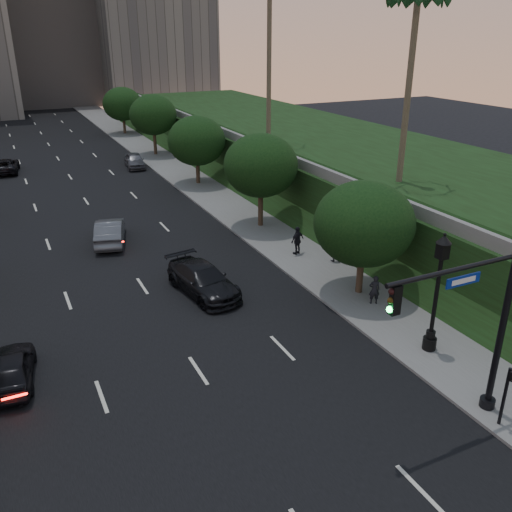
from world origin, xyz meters
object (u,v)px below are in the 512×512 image
street_lamp (436,299)px  pedestrian_c (297,240)px  sedan_mid_left (110,231)px  sedan_far_right (135,160)px  pedestrian_a (374,290)px  pedestrian_b (335,249)px  sedan_near_right (203,280)px  sedan_near_left (11,368)px  traffic_signal_mast (480,331)px  sedan_far_left (5,166)px

street_lamp → pedestrian_c: street_lamp is taller
street_lamp → sedan_mid_left: (-9.87, 19.57, -1.82)m
street_lamp → sedan_far_right: (-3.06, 40.12, -1.88)m
pedestrian_a → pedestrian_c: pedestrian_c is taller
pedestrian_b → pedestrian_c: bearing=-27.2°
pedestrian_a → pedestrian_c: bearing=-65.4°
sedan_near_right → pedestrian_b: 8.67m
street_lamp → sedan_near_left: size_ratio=1.37×
sedan_mid_left → sedan_near_right: sedan_mid_left is taller
street_lamp → sedan_far_right: street_lamp is taller
sedan_near_left → pedestrian_a: 17.19m
sedan_near_right → pedestrian_b: size_ratio=3.35×
sedan_near_right → pedestrian_a: bearing=-44.1°
sedan_mid_left → sedan_near_right: 10.21m
street_lamp → pedestrian_a: 4.90m
sedan_near_left → pedestrian_a: (17.16, -0.94, 0.23)m
traffic_signal_mast → street_lamp: (1.93, 4.03, -1.04)m
pedestrian_a → pedestrian_c: (-0.20, 7.55, 0.12)m
sedan_far_left → sedan_far_right: sedan_far_right is taller
sedan_far_left → pedestrian_b: pedestrian_b is taller
street_lamp → sedan_far_left: bearing=109.2°
sedan_near_left → traffic_signal_mast: bearing=154.8°
sedan_mid_left → sedan_far_left: size_ratio=0.98×
sedan_far_right → pedestrian_a: (3.49, -35.54, 0.17)m
pedestrian_b → pedestrian_c: pedestrian_c is taller
traffic_signal_mast → pedestrian_a: traffic_signal_mast is taller
traffic_signal_mast → street_lamp: traffic_signal_mast is taller
pedestrian_b → pedestrian_c: size_ratio=0.90×
street_lamp → pedestrian_c: bearing=88.9°
street_lamp → pedestrian_a: (0.43, 4.58, -1.71)m
street_lamp → sedan_mid_left: 21.99m
sedan_far_right → pedestrian_a: size_ratio=2.86×
sedan_mid_left → sedan_far_right: (6.81, 20.55, -0.06)m
street_lamp → pedestrian_b: street_lamp is taller
street_lamp → sedan_far_left: 46.22m
sedan_near_left → sedan_near_right: size_ratio=0.75×
traffic_signal_mast → pedestrian_c: (2.16, 16.15, -2.62)m
sedan_far_left → sedan_near_right: sedan_near_right is taller
traffic_signal_mast → sedan_near_right: traffic_signal_mast is taller
street_lamp → pedestrian_b: (1.72, 10.14, -1.67)m
traffic_signal_mast → sedan_near_right: (-5.02, 13.81, -2.88)m
sedan_far_right → pedestrian_c: bearing=-77.2°
traffic_signal_mast → sedan_far_right: (-1.13, 44.14, -2.92)m
street_lamp → sedan_mid_left: bearing=116.8°
sedan_mid_left → sedan_far_left: (-5.31, 24.05, -0.11)m
traffic_signal_mast → pedestrian_c: traffic_signal_mast is taller
sedan_near_left → pedestrian_b: 19.02m
sedan_near_right → pedestrian_c: bearing=9.2°
sedan_near_right → sedan_far_right: sedan_near_right is taller
traffic_signal_mast → sedan_far_left: (-13.26, 47.64, -2.97)m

